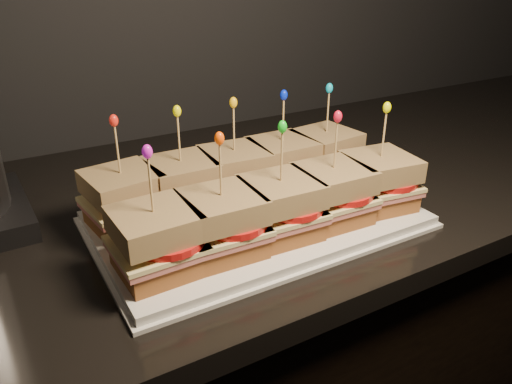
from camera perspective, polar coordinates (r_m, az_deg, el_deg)
cabinet at (r=1.24m, az=7.43°, el=-16.65°), size 2.32×0.66×0.83m
granite_slab at (r=1.00m, az=8.80°, el=2.20°), size 2.36×0.70×0.04m
platter at (r=0.76m, az=0.00°, el=-3.15°), size 0.47×0.29×0.02m
platter_rim at (r=0.76m, az=0.00°, el=-3.54°), size 0.48×0.30×0.01m
sandwich_0_bread_bot at (r=0.74m, az=-14.65°, el=-2.70°), size 0.10×0.10×0.03m
sandwich_0_ham at (r=0.74m, az=-14.80°, el=-1.54°), size 0.11×0.11×0.01m
sandwich_0_cheese at (r=0.73m, az=-14.86°, el=-1.05°), size 0.12×0.11×0.01m
sandwich_0_tomato at (r=0.73m, az=-13.89°, el=-0.50°), size 0.09×0.09×0.01m
sandwich_0_bread_top at (r=0.72m, az=-15.10°, el=0.96°), size 0.11×0.11×0.03m
sandwich_0_pick at (r=0.70m, az=-15.52°, el=4.38°), size 0.00×0.00×0.09m
sandwich_0_frill at (r=0.69m, az=-15.95°, el=7.87°), size 0.01×0.01×0.02m
sandwich_1_bread_bot at (r=0.77m, az=-8.30°, el=-1.19°), size 0.10×0.10×0.03m
sandwich_1_ham at (r=0.76m, az=-8.38°, el=-0.05°), size 0.11×0.10×0.01m
sandwich_1_cheese at (r=0.76m, az=-8.41°, el=0.43°), size 0.11×0.10×0.01m
sandwich_1_tomato at (r=0.75m, az=-7.43°, el=0.97°), size 0.09×0.09×0.01m
sandwich_1_bread_top at (r=0.75m, az=-8.55°, el=2.40°), size 0.10×0.10×0.03m
sandwich_1_pick at (r=0.73m, az=-8.78°, el=5.74°), size 0.00×0.00×0.09m
sandwich_1_frill at (r=0.72m, az=-9.02°, el=9.13°), size 0.01×0.01×0.02m
sandwich_2_bread_bot at (r=0.80m, az=-2.41°, el=0.22°), size 0.10×0.10×0.03m
sandwich_2_ham at (r=0.79m, az=-2.43°, el=1.33°), size 0.11×0.11×0.01m
sandwich_2_cheese at (r=0.79m, az=-2.44°, el=1.80°), size 0.11×0.11×0.01m
sandwich_2_tomato at (r=0.79m, az=-1.47°, el=2.32°), size 0.09×0.09×0.01m
sandwich_2_bread_top at (r=0.78m, az=-2.48°, el=3.70°), size 0.10×0.10×0.03m
sandwich_2_pick at (r=0.76m, az=-2.54°, el=6.92°), size 0.00×0.00×0.09m
sandwich_2_frill at (r=0.75m, az=-2.61°, el=10.18°), size 0.01×0.01×0.02m
sandwich_3_bread_bot at (r=0.84m, az=2.97°, el=1.52°), size 0.09×0.09×0.03m
sandwich_3_ham at (r=0.83m, az=3.00°, el=2.58°), size 0.10×0.10×0.01m
sandwich_3_cheese at (r=0.83m, az=3.01°, el=3.03°), size 0.11×0.10×0.01m
sandwich_3_tomato at (r=0.83m, az=3.94°, el=3.52°), size 0.09×0.09×0.01m
sandwich_3_bread_top at (r=0.82m, az=3.05°, el=4.84°), size 0.10×0.10×0.03m
sandwich_3_pick at (r=0.81m, az=3.13°, el=7.92°), size 0.00×0.00×0.09m
sandwich_3_frill at (r=0.79m, az=3.20°, el=11.02°), size 0.01×0.01×0.02m
sandwich_4_bread_bot at (r=0.89m, az=7.81°, el=2.67°), size 0.10×0.10×0.03m
sandwich_4_ham at (r=0.88m, az=7.87°, el=3.68°), size 0.11×0.11×0.01m
sandwich_4_cheese at (r=0.88m, az=7.90°, el=4.10°), size 0.11×0.11×0.01m
sandwich_4_tomato at (r=0.88m, az=8.79°, el=4.57°), size 0.09×0.09×0.01m
sandwich_4_bread_top at (r=0.87m, az=8.01°, el=5.83°), size 0.10×0.10×0.03m
sandwich_4_pick at (r=0.86m, az=8.20°, el=8.75°), size 0.00×0.00×0.09m
sandwich_4_frill at (r=0.85m, az=8.39°, el=11.67°), size 0.01×0.01×0.02m
sandwich_5_bread_bot at (r=0.63m, az=-11.13°, el=-7.72°), size 0.10×0.10×0.03m
sandwich_5_ham at (r=0.62m, az=-11.26°, el=-6.41°), size 0.11×0.10×0.01m
sandwich_5_cheese at (r=0.62m, az=-11.31°, el=-5.86°), size 0.11×0.10×0.01m
sandwich_5_tomato at (r=0.61m, az=-10.13°, el=-5.24°), size 0.09×0.09×0.01m
sandwich_5_bread_top at (r=0.61m, az=-11.54°, el=-3.57°), size 0.10×0.10×0.03m
sandwich_5_pick at (r=0.58m, az=-11.92°, el=0.40°), size 0.00×0.00×0.09m
sandwich_5_frill at (r=0.57m, az=-12.33°, el=4.52°), size 0.01×0.01×0.02m
sandwich_6_bread_bot at (r=0.66m, az=-3.81°, el=-5.72°), size 0.10×0.10×0.03m
sandwich_6_ham at (r=0.65m, az=-3.85°, el=-4.44°), size 0.11×0.10×0.01m
sandwich_6_cheese at (r=0.65m, az=-3.87°, el=-3.90°), size 0.11×0.10×0.01m
sandwich_6_tomato at (r=0.64m, az=-2.69°, el=-3.29°), size 0.09×0.09×0.01m
sandwich_6_bread_top at (r=0.63m, az=-3.94°, el=-1.68°), size 0.10×0.10×0.03m
sandwich_6_pick at (r=0.61m, az=-4.07°, el=2.17°), size 0.00×0.00×0.09m
sandwich_6_frill at (r=0.60m, az=-4.20°, el=6.13°), size 0.01×0.01×0.02m
sandwich_7_bread_bot at (r=0.70m, az=2.77°, el=-3.83°), size 0.10×0.10×0.03m
sandwich_7_ham at (r=0.69m, az=2.80°, el=-2.60°), size 0.11×0.10×0.01m
sandwich_7_cheese at (r=0.69m, az=2.81°, el=-2.08°), size 0.11×0.11×0.01m
sandwich_7_tomato at (r=0.68m, az=3.94°, el=-1.49°), size 0.09×0.09×0.01m
sandwich_7_bread_top at (r=0.67m, az=2.86°, el=0.05°), size 0.10×0.10×0.03m
sandwich_7_pick at (r=0.65m, az=2.95°, el=3.71°), size 0.00×0.00×0.09m
sandwich_7_frill at (r=0.64m, az=3.04°, el=7.46°), size 0.01×0.01×0.02m
sandwich_8_bread_bot at (r=0.74m, az=8.57°, el=-2.12°), size 0.10×0.10×0.03m
sandwich_8_ham at (r=0.74m, az=8.66°, el=-0.94°), size 0.11×0.10×0.01m
sandwich_8_cheese at (r=0.73m, az=8.69°, el=-0.45°), size 0.11×0.10×0.01m
sandwich_8_tomato at (r=0.73m, az=9.76°, el=0.10°), size 0.09×0.09×0.01m
sandwich_8_bread_top at (r=0.72m, az=8.84°, el=1.56°), size 0.10×0.10×0.03m
sandwich_8_pick at (r=0.70m, az=9.08°, el=5.00°), size 0.00×0.00×0.09m
sandwich_8_frill at (r=0.69m, az=9.34°, el=8.51°), size 0.01×0.01×0.02m
sandwich_9_bread_bot at (r=0.80m, az=13.63°, el=-0.60°), size 0.11×0.11×0.03m
sandwich_9_ham at (r=0.79m, az=13.75°, el=0.51°), size 0.12×0.11×0.01m
sandwich_9_cheese at (r=0.79m, az=13.80°, el=0.97°), size 0.12×0.11×0.01m
sandwich_9_tomato at (r=0.79m, az=14.79°, el=1.48°), size 0.09×0.09×0.01m
sandwich_9_bread_top at (r=0.78m, az=14.02°, el=2.86°), size 0.11×0.11×0.03m
sandwich_9_pick at (r=0.76m, az=14.38°, el=6.07°), size 0.00×0.00×0.09m
sandwich_9_frill at (r=0.75m, az=14.75°, el=9.32°), size 0.01×0.01×0.02m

